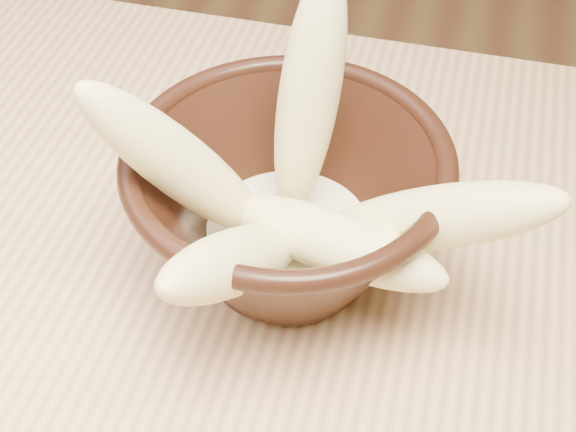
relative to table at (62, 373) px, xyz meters
name	(u,v)px	position (x,y,z in m)	size (l,w,h in m)	color
table	(62,373)	(0.00, 0.00, 0.00)	(1.20, 0.80, 0.75)	tan
bowl	(288,206)	(0.16, 0.08, 0.15)	(0.22, 0.22, 0.12)	black
milk_puddle	(288,235)	(0.16, 0.08, 0.12)	(0.12, 0.12, 0.02)	#F7EFC6
banana_upright	(309,97)	(0.17, 0.12, 0.21)	(0.04, 0.04, 0.18)	#E8DC89
banana_left	(181,165)	(0.10, 0.05, 0.20)	(0.04, 0.04, 0.18)	#E8DC89
banana_right	(430,218)	(0.26, 0.06, 0.18)	(0.04, 0.04, 0.19)	#E8DC89
banana_across	(330,241)	(0.20, 0.05, 0.16)	(0.04, 0.04, 0.16)	#E8DC89
banana_front	(236,261)	(0.15, 0.01, 0.17)	(0.04, 0.04, 0.17)	#E8DC89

